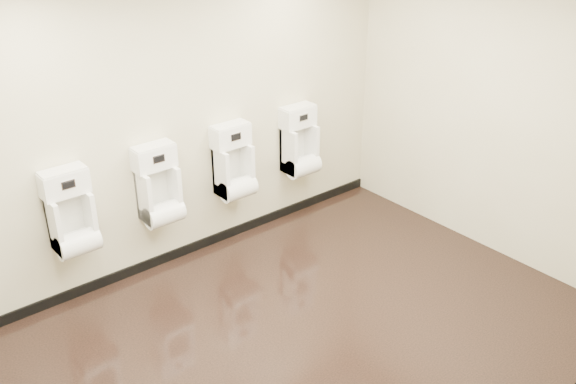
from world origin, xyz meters
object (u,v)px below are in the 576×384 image
at_px(urinal_1, 159,191).
at_px(urinal_3, 300,146).
at_px(urinal_0, 72,219).
at_px(urinal_2, 234,167).

relative_size(urinal_1, urinal_3, 1.00).
bearing_deg(urinal_0, urinal_1, 0.00).
xyz_separation_m(urinal_0, urinal_1, (0.84, 0.00, 0.00)).
height_order(urinal_2, urinal_3, same).
bearing_deg(urinal_0, urinal_2, 0.00).
relative_size(urinal_0, urinal_3, 1.00).
bearing_deg(urinal_0, urinal_3, 0.00).
bearing_deg(urinal_3, urinal_2, 180.00).
relative_size(urinal_2, urinal_3, 1.00).
bearing_deg(urinal_2, urinal_3, 0.00).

